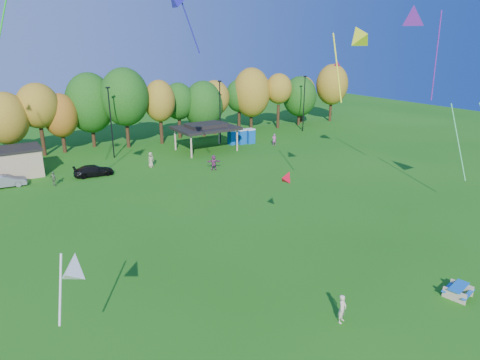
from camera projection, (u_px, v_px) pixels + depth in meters
ground at (303, 329)px, 22.68m from camera, size 160.00×160.00×0.00m
tree_line at (75, 109)px, 56.82m from camera, size 93.57×10.55×11.15m
lamp_posts at (111, 120)px, 54.25m from camera, size 64.50×0.25×9.09m
utility_building at (11, 163)px, 47.55m from camera, size 6.30×4.30×3.25m
pavilion at (206, 127)px, 58.48m from camera, size 8.20×6.20×3.77m
porta_potties at (241, 136)px, 62.95m from camera, size 3.75×1.97×2.18m
picnic_table at (458, 290)px, 25.48m from camera, size 1.91×1.69×0.72m
kite_flyer at (342, 309)px, 23.06m from camera, size 0.70×0.59×1.64m
car_b at (6, 181)px, 44.47m from camera, size 4.02×1.77×1.28m
car_d at (94, 171)px, 48.12m from camera, size 4.44×2.14×1.25m
far_person_0 at (54, 179)px, 44.77m from camera, size 0.80×0.99×1.58m
far_person_2 at (151, 160)px, 51.35m from camera, size 1.08×0.98×1.85m
far_person_3 at (274, 140)px, 61.95m from camera, size 0.74×0.63×1.73m
far_person_5 at (214, 163)px, 50.22m from camera, size 1.76×1.18×1.82m
kite_0 at (337, 63)px, 51.22m from camera, size 1.44×1.39×1.16m
kite_3 at (359, 35)px, 28.65m from camera, size 1.91×3.50×5.61m
kite_4 at (414, 14)px, 35.66m from camera, size 4.97×3.52×8.72m
kite_6 at (287, 176)px, 30.79m from camera, size 1.37×1.14×1.20m
kite_10 at (73, 266)px, 17.03m from camera, size 1.77×2.18×3.53m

